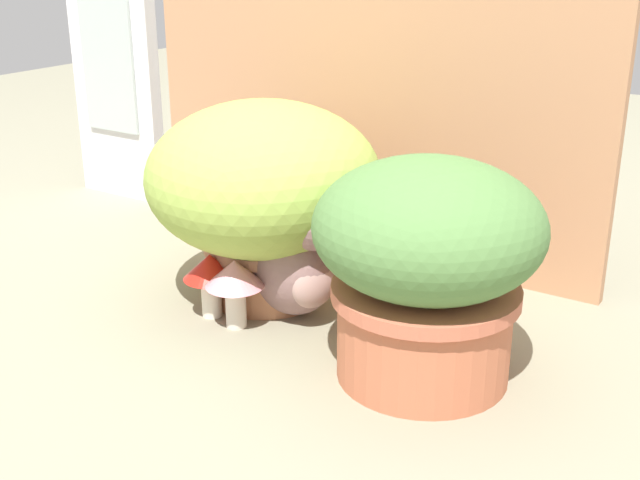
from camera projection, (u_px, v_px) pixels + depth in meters
ground_plane at (245, 333)px, 1.62m from camera, size 6.00×6.00×0.00m
cardboard_backdrop at (363, 65)px, 1.89m from camera, size 1.19×0.03×0.91m
window_panel_white at (113, 46)px, 2.32m from camera, size 0.30×0.05×0.86m
grass_planter at (264, 187)px, 1.70m from camera, size 0.49×0.49×0.42m
leafy_planter at (427, 262)px, 1.39m from camera, size 0.39×0.39×0.40m
cat at (292, 257)px, 1.67m from camera, size 0.35×0.28×0.32m
mushroom_ornament_red at (210, 272)px, 1.66m from camera, size 0.11×0.11×0.14m
mushroom_ornament_pink at (235, 279)px, 1.61m from camera, size 0.12×0.12×0.14m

